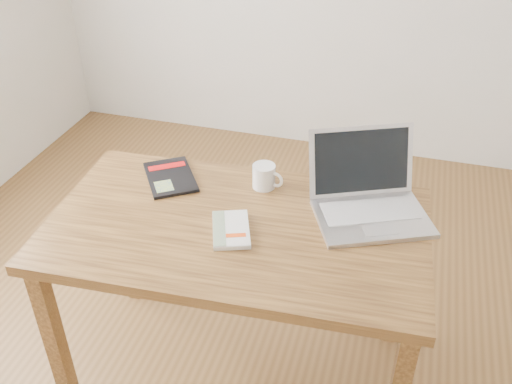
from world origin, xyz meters
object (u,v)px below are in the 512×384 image
(desk, at_px, (237,245))
(white_guidebook, at_px, (231,230))
(black_guidebook, at_px, (170,177))
(laptop, at_px, (368,197))
(coffee_mug, at_px, (265,176))

(desk, xyz_separation_m, white_guidebook, (-0.01, -0.04, 0.10))
(black_guidebook, distance_m, laptop, 0.74)
(laptop, relative_size, coffee_mug, 3.99)
(white_guidebook, xyz_separation_m, coffee_mug, (0.04, 0.29, 0.04))
(black_guidebook, relative_size, laptop, 0.62)
(black_guidebook, bearing_deg, desk, -65.78)
(black_guidebook, height_order, coffee_mug, coffee_mug)
(desk, xyz_separation_m, black_guidebook, (-0.33, 0.20, 0.10))
(white_guidebook, height_order, coffee_mug, coffee_mug)
(desk, height_order, white_guidebook, white_guidebook)
(black_guidebook, xyz_separation_m, coffee_mug, (0.36, 0.04, 0.04))
(black_guidebook, bearing_deg, laptop, -34.23)
(black_guidebook, bearing_deg, white_guidebook, -71.64)
(coffee_mug, bearing_deg, laptop, 7.52)
(white_guidebook, distance_m, black_guidebook, 0.40)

